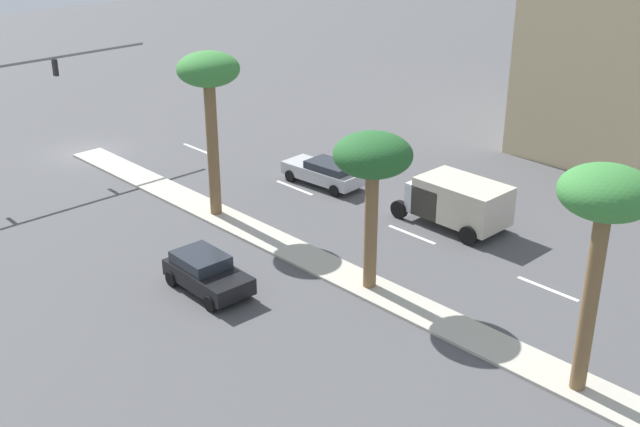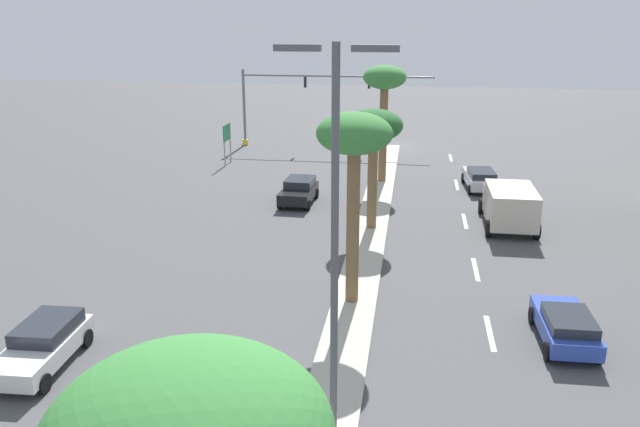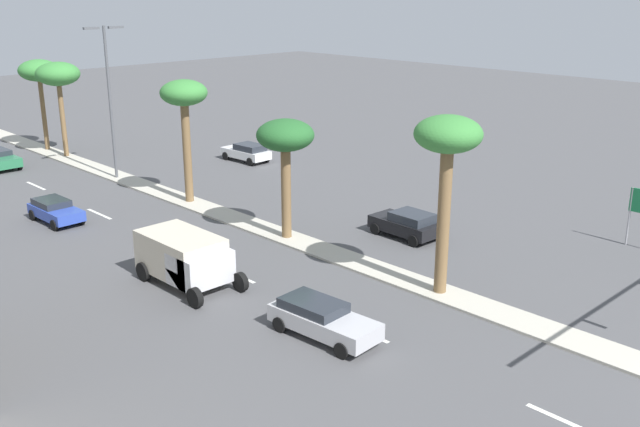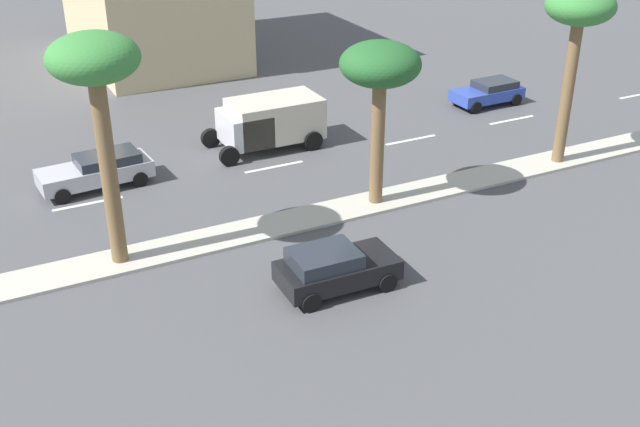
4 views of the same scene
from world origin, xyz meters
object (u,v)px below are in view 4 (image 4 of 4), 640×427
(palm_tree_leading, at_px, (380,71))
(sedan_blue_mid, at_px, (489,92))
(palm_tree_right, at_px, (95,74))
(sedan_silver_outboard, at_px, (98,170))
(sedan_black_center, at_px, (334,268))
(box_truck, at_px, (267,121))
(palm_tree_inboard, at_px, (579,16))

(palm_tree_leading, height_order, sedan_blue_mid, palm_tree_leading)
(palm_tree_right, xyz_separation_m, sedan_blue_mid, (-7.71, 21.88, -6.05))
(sedan_silver_outboard, xyz_separation_m, sedan_black_center, (11.48, 5.09, 0.03))
(sedan_black_center, bearing_deg, box_truck, 166.51)
(palm_tree_right, distance_m, box_truck, 12.77)
(palm_tree_inboard, distance_m, box_truck, 14.26)
(sedan_blue_mid, bearing_deg, palm_tree_leading, -56.40)
(sedan_blue_mid, xyz_separation_m, sedan_silver_outboard, (1.07, -21.11, 0.05))
(palm_tree_leading, distance_m, box_truck, 8.68)
(palm_tree_inboard, height_order, sedan_blue_mid, palm_tree_inboard)
(sedan_silver_outboard, bearing_deg, box_truck, 95.82)
(palm_tree_right, bearing_deg, sedan_black_center, 50.43)
(sedan_blue_mid, bearing_deg, sedan_silver_outboard, -87.10)
(sedan_silver_outboard, xyz_separation_m, box_truck, (-0.82, 8.04, 0.54))
(sedan_blue_mid, bearing_deg, sedan_black_center, -51.94)
(sedan_silver_outboard, bearing_deg, sedan_blue_mid, 92.90)
(palm_tree_right, relative_size, palm_tree_leading, 1.23)
(box_truck, bearing_deg, sedan_blue_mid, 91.09)
(sedan_blue_mid, distance_m, box_truck, 13.09)
(sedan_silver_outboard, bearing_deg, palm_tree_leading, 55.08)
(palm_tree_leading, distance_m, sedan_black_center, 8.07)
(palm_tree_leading, relative_size, palm_tree_inboard, 0.84)
(palm_tree_leading, xyz_separation_m, palm_tree_inboard, (0.12, 9.40, 1.08))
(palm_tree_leading, distance_m, palm_tree_inboard, 9.46)
(sedan_blue_mid, xyz_separation_m, box_truck, (0.25, -13.08, 0.59))
(palm_tree_right, relative_size, sedan_blue_mid, 2.03)
(palm_tree_inboard, xyz_separation_m, sedan_blue_mid, (-7.83, 2.20, -5.85))
(palm_tree_leading, relative_size, sedan_silver_outboard, 1.37)
(box_truck, bearing_deg, palm_tree_leading, 11.19)
(box_truck, bearing_deg, palm_tree_inboard, 55.10)
(sedan_black_center, relative_size, box_truck, 0.74)
(palm_tree_inboard, xyz_separation_m, sedan_black_center, (4.72, -13.82, -5.78))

